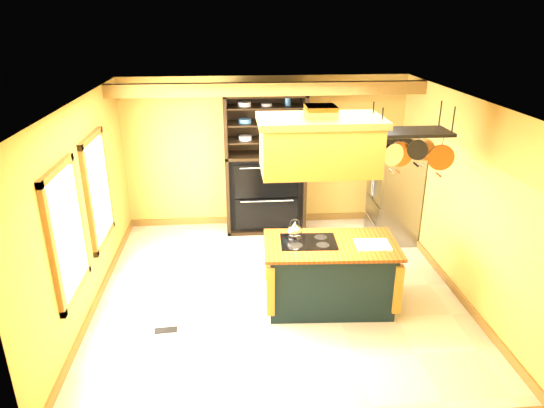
{
  "coord_description": "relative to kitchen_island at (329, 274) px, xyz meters",
  "views": [
    {
      "loc": [
        -0.58,
        -5.91,
        3.71
      ],
      "look_at": [
        -0.06,
        0.3,
        1.23
      ],
      "focal_mm": 32.0,
      "sensor_mm": 36.0,
      "label": 1
    }
  ],
  "objects": [
    {
      "name": "hutch",
      "position": [
        -0.67,
        2.59,
        0.47
      ],
      "size": [
        1.4,
        0.63,
        2.47
      ],
      "color": "black",
      "rests_on": "floor"
    },
    {
      "name": "refrigerator",
      "position": [
        1.48,
        1.98,
        0.32
      ],
      "size": [
        0.71,
        0.83,
        1.63
      ],
      "color": "gray",
      "rests_on": "floor"
    },
    {
      "name": "wall_right",
      "position": [
        1.85,
        0.36,
        0.88
      ],
      "size": [
        0.02,
        5.0,
        2.7
      ],
      "primitive_type": "cube",
      "color": "#BB8E44",
      "rests_on": "floor"
    },
    {
      "name": "range_hood",
      "position": [
        -0.2,
        -0.0,
        1.78
      ],
      "size": [
        1.47,
        0.83,
        0.8
      ],
      "color": "#AF6E2B",
      "rests_on": "ceiling"
    },
    {
      "name": "wall_front",
      "position": [
        -0.65,
        -2.14,
        0.88
      ],
      "size": [
        5.0,
        0.02,
        2.7
      ],
      "primitive_type": "cube",
      "color": "#BB8E44",
      "rests_on": "floor"
    },
    {
      "name": "pot_rack",
      "position": [
        0.91,
        -0.0,
        1.77
      ],
      "size": [
        1.03,
        0.47,
        0.79
      ],
      "color": "black",
      "rests_on": "ceiling"
    },
    {
      "name": "wall_back",
      "position": [
        -0.65,
        2.86,
        0.88
      ],
      "size": [
        5.0,
        0.02,
        2.7
      ],
      "primitive_type": "cube",
      "color": "#BB8E44",
      "rests_on": "floor"
    },
    {
      "name": "ceiling_beam",
      "position": [
        -0.65,
        2.06,
        2.12
      ],
      "size": [
        5.0,
        0.15,
        0.2
      ],
      "primitive_type": "cube",
      "color": "olive",
      "rests_on": "ceiling"
    },
    {
      "name": "kitchen_island",
      "position": [
        0.0,
        0.0,
        0.0
      ],
      "size": [
        1.78,
        1.05,
        1.11
      ],
      "rotation": [
        0.0,
        0.0,
        -0.05
      ],
      "color": "black",
      "rests_on": "floor"
    },
    {
      "name": "window_near",
      "position": [
        -3.11,
        -0.44,
        0.93
      ],
      "size": [
        0.06,
        1.06,
        1.56
      ],
      "color": "olive",
      "rests_on": "wall_left"
    },
    {
      "name": "floor",
      "position": [
        -0.65,
        0.36,
        -0.47
      ],
      "size": [
        5.0,
        5.0,
        0.0
      ],
      "primitive_type": "plane",
      "color": "beige",
      "rests_on": "ground"
    },
    {
      "name": "floor_register",
      "position": [
        -2.13,
        -0.41,
        -0.46
      ],
      "size": [
        0.29,
        0.14,
        0.01
      ],
      "primitive_type": "cube",
      "rotation": [
        0.0,
        0.0,
        0.06
      ],
      "color": "black",
      "rests_on": "floor"
    },
    {
      "name": "window_far",
      "position": [
        -3.11,
        0.96,
        0.93
      ],
      "size": [
        0.06,
        1.06,
        1.56
      ],
      "color": "olive",
      "rests_on": "wall_left"
    },
    {
      "name": "ceiling",
      "position": [
        -0.65,
        0.36,
        2.23
      ],
      "size": [
        5.0,
        5.0,
        0.0
      ],
      "primitive_type": "plane",
      "rotation": [
        3.14,
        0.0,
        0.0
      ],
      "color": "white",
      "rests_on": "wall_back"
    },
    {
      "name": "wall_left",
      "position": [
        -3.15,
        0.36,
        0.88
      ],
      "size": [
        0.02,
        5.0,
        2.7
      ],
      "primitive_type": "cube",
      "color": "#BB8E44",
      "rests_on": "floor"
    }
  ]
}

